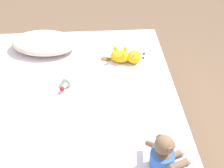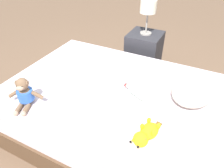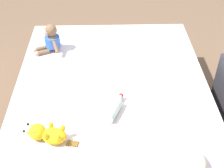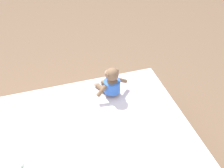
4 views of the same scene
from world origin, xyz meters
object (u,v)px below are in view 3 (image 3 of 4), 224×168
object	(u,v)px
plush_monkey	(51,40)
plush_yellow_creature	(47,134)
bed	(112,111)
glass_bottle	(113,110)
pillow	(158,158)

from	to	relation	value
plush_monkey	plush_yellow_creature	world-z (taller)	plush_monkey
bed	glass_bottle	distance (m)	0.35
plush_monkey	plush_yellow_creature	distance (m)	0.97
bed	plush_yellow_creature	world-z (taller)	plush_yellow_creature
bed	plush_monkey	distance (m)	0.78
bed	pillow	xyz separation A→B (m)	(-0.23, 0.65, 0.28)
bed	plush_monkey	size ratio (longest dim) A/B	6.93
pillow	plush_yellow_creature	xyz separation A→B (m)	(0.62, -0.20, -0.02)
bed	pillow	bearing A→B (deg)	109.27
glass_bottle	plush_yellow_creature	bearing A→B (deg)	27.64
bed	glass_bottle	size ratio (longest dim) A/B	7.88
bed	plush_yellow_creature	xyz separation A→B (m)	(0.39, 0.45, 0.27)
pillow	glass_bottle	world-z (taller)	pillow
pillow	glass_bottle	xyz separation A→B (m)	(0.23, -0.41, -0.03)
bed	glass_bottle	xyz separation A→B (m)	(0.00, 0.24, 0.25)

